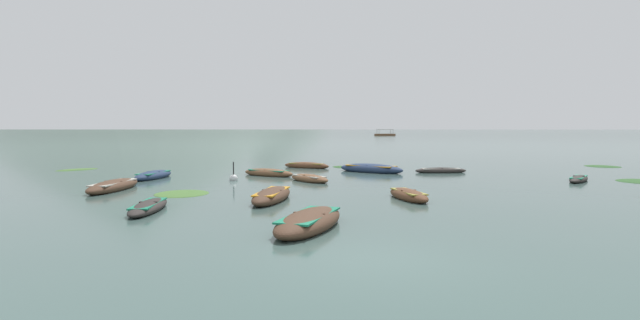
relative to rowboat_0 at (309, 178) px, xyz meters
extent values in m
plane|color=#425B56|center=(0.46, 1484.72, -0.15)|extent=(6000.00, 6000.00, 0.00)
cone|color=slate|center=(-710.96, 2406.26, 272.21)|extent=(1563.12, 1563.12, 544.73)
cone|color=slate|center=(-69.74, 2579.24, 139.30)|extent=(727.73, 727.73, 278.90)
ellipsoid|color=brown|center=(0.00, 0.00, -0.01)|extent=(2.44, 3.12, 0.47)
cube|color=#B7B2A3|center=(0.00, 0.00, 0.13)|extent=(1.76, 2.24, 0.05)
cube|color=brown|center=(0.00, 0.00, 0.18)|extent=(0.63, 0.42, 0.04)
ellipsoid|color=#4C3323|center=(-1.82, -6.62, 0.03)|extent=(2.01, 4.20, 0.58)
cube|color=orange|center=(-1.82, -6.62, 0.20)|extent=(1.45, 3.02, 0.05)
cube|color=#4C3323|center=(-1.82, -6.62, 0.25)|extent=(0.75, 0.25, 0.04)
ellipsoid|color=navy|center=(-8.55, 2.16, 0.01)|extent=(1.85, 3.88, 0.53)
cube|color=#197A56|center=(-8.55, 2.16, 0.17)|extent=(1.33, 2.79, 0.05)
cube|color=navy|center=(-8.55, 2.16, 0.22)|extent=(0.74, 0.23, 0.04)
ellipsoid|color=navy|center=(4.20, 4.99, 0.05)|extent=(4.31, 4.09, 0.67)
cube|color=orange|center=(4.20, 4.99, 0.25)|extent=(3.11, 2.95, 0.05)
cube|color=navy|center=(4.20, 4.99, 0.30)|extent=(0.71, 0.77, 0.04)
ellipsoid|color=#2D2826|center=(8.48, 4.23, -0.02)|extent=(3.25, 0.90, 0.41)
cube|color=#B7B2A3|center=(8.48, 4.23, 0.10)|extent=(2.34, 0.65, 0.05)
cube|color=#2D2826|center=(8.48, 4.23, 0.15)|extent=(0.09, 0.59, 0.04)
ellipsoid|color=#2D2826|center=(-5.94, -8.64, -0.03)|extent=(0.93, 3.48, 0.41)
cube|color=#197A56|center=(-5.94, -8.64, 0.10)|extent=(0.67, 2.51, 0.05)
cube|color=#2D2826|center=(-5.94, -8.64, 0.15)|extent=(0.60, 0.09, 0.04)
ellipsoid|color=brown|center=(3.52, -6.71, 0.00)|extent=(1.37, 3.14, 0.50)
cube|color=olive|center=(3.52, -6.71, 0.15)|extent=(0.98, 2.26, 0.05)
cube|color=brown|center=(3.52, -6.71, 0.20)|extent=(0.62, 0.18, 0.04)
ellipsoid|color=brown|center=(-2.22, 3.13, 0.01)|extent=(3.38, 2.90, 0.53)
cube|color=#197A56|center=(-2.22, 3.13, 0.17)|extent=(2.43, 2.09, 0.05)
cube|color=brown|center=(-2.22, 3.13, 0.22)|extent=(0.48, 0.60, 0.04)
ellipsoid|color=brown|center=(0.29, 8.54, 0.01)|extent=(3.42, 2.49, 0.51)
cube|color=olive|center=(0.29, 8.54, 0.16)|extent=(2.46, 1.79, 0.05)
cube|color=brown|center=(0.29, 8.54, 0.21)|extent=(0.37, 0.55, 0.04)
ellipsoid|color=#4C3323|center=(-9.02, -2.89, 0.03)|extent=(1.69, 4.47, 0.58)
cube|color=#B7B2A3|center=(-9.02, -2.89, 0.20)|extent=(1.22, 3.22, 0.05)
cube|color=#4C3323|center=(-9.02, -2.89, 0.25)|extent=(0.79, 0.18, 0.04)
ellipsoid|color=#4C3323|center=(-0.68, -11.99, 0.04)|extent=(2.78, 4.15, 0.63)
cube|color=#197A56|center=(-0.68, -11.99, 0.23)|extent=(2.00, 2.99, 0.05)
cube|color=#4C3323|center=(-0.68, -11.99, 0.28)|extent=(0.87, 0.43, 0.04)
ellipsoid|color=#2D2826|center=(14.12, -1.09, -0.04)|extent=(2.58, 2.84, 0.37)
cube|color=#197A56|center=(14.12, -1.09, 0.07)|extent=(1.86, 2.04, 0.05)
cube|color=#2D2826|center=(14.12, -1.09, 0.12)|extent=(0.45, 0.40, 0.04)
cube|color=brown|center=(36.39, 150.60, 0.12)|extent=(7.71, 4.26, 0.90)
cylinder|color=#4C4742|center=(33.92, 148.98, 1.25)|extent=(0.10, 0.10, 1.80)
cylinder|color=#4C4742|center=(33.46, 151.01, 1.25)|extent=(0.10, 0.10, 1.80)
cylinder|color=#4C4742|center=(39.32, 150.20, 1.25)|extent=(0.10, 0.10, 1.80)
cylinder|color=#4C4742|center=(38.87, 152.22, 1.25)|extent=(0.10, 0.10, 1.80)
cube|color=#9E998E|center=(36.39, 150.60, 2.15)|extent=(6.48, 3.58, 0.12)
sphere|color=silver|center=(-4.01, 0.72, -0.06)|extent=(0.45, 0.45, 0.45)
cylinder|color=black|center=(-4.01, 0.72, 0.39)|extent=(0.06, 0.06, 0.90)
ellipsoid|color=#477033|center=(-5.68, -4.43, -0.15)|extent=(2.46, 2.69, 0.14)
ellipsoid|color=#2D5628|center=(21.81, 8.11, -0.15)|extent=(3.01, 3.16, 0.14)
ellipsoid|color=#477033|center=(-15.12, 8.22, -0.15)|extent=(2.68, 2.63, 0.14)
ellipsoid|color=#2D5628|center=(3.16, 8.94, -0.15)|extent=(2.69, 2.73, 0.14)
camera|label=1|loc=(-1.42, -25.25, 2.64)|focal=27.19mm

